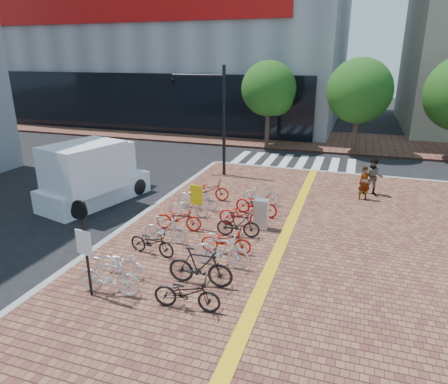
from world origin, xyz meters
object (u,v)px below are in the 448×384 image
(bike_10, at_px, (221,250))
(notice_sign, at_px, (84,237))
(bike_8, at_px, (187,293))
(bike_7, at_px, (209,190))
(bike_13, at_px, (242,214))
(bike_14, at_px, (256,204))
(pedestrian_b, at_px, (373,177))
(bike_3, at_px, (165,229))
(bike_11, at_px, (226,241))
(bike_12, at_px, (238,224))
(traffic_light_pole, at_px, (200,100))
(bike_6, at_px, (197,197))
(bike_15, at_px, (261,194))
(bike_5, at_px, (189,207))
(bike_2, at_px, (152,242))
(box_truck, at_px, (92,174))
(pedestrian_a, at_px, (365,183))
(bike_9, at_px, (200,267))
(bike_4, at_px, (179,218))
(yellow_sign, at_px, (197,199))
(bike_0, at_px, (109,276))
(utility_box, at_px, (261,214))
(bike_1, at_px, (123,263))

(bike_10, xyz_separation_m, notice_sign, (-2.86, -2.64, 1.21))
(bike_8, bearing_deg, bike_7, 11.22)
(bike_7, relative_size, bike_13, 1.01)
(bike_14, distance_m, pedestrian_b, 6.19)
(bike_3, relative_size, bike_11, 0.96)
(bike_12, relative_size, traffic_light_pole, 0.27)
(bike_6, xyz_separation_m, bike_15, (2.47, 1.34, -0.01))
(bike_3, relative_size, bike_7, 0.89)
(bike_5, xyz_separation_m, bike_7, (0.07, 2.12, 0.05))
(bike_15, xyz_separation_m, traffic_light_pole, (-4.36, 3.90, 3.49))
(bike_6, height_order, traffic_light_pole, traffic_light_pole)
(notice_sign, bearing_deg, pedestrian_b, 56.76)
(bike_7, relative_size, bike_10, 1.00)
(bike_2, xyz_separation_m, bike_8, (2.28, -2.38, 0.03))
(bike_3, height_order, bike_14, bike_3)
(bike_11, relative_size, box_truck, 0.32)
(bike_13, xyz_separation_m, pedestrian_a, (4.41, 4.61, 0.30))
(bike_2, xyz_separation_m, bike_9, (2.18, -1.20, 0.13))
(bike_4, distance_m, bike_7, 3.44)
(bike_14, bearing_deg, bike_8, -171.43)
(bike_14, height_order, traffic_light_pole, traffic_light_pole)
(yellow_sign, bearing_deg, bike_14, 49.30)
(bike_9, distance_m, bike_10, 1.19)
(pedestrian_a, bearing_deg, box_truck, 176.24)
(bike_9, bearing_deg, bike_3, 41.94)
(bike_9, bearing_deg, bike_8, -178.48)
(bike_12, bearing_deg, bike_6, 41.96)
(bike_12, distance_m, box_truck, 7.62)
(bike_0, bearing_deg, traffic_light_pole, 4.52)
(bike_13, height_order, bike_14, bike_14)
(box_truck, bearing_deg, notice_sign, -55.17)
(bike_6, relative_size, utility_box, 1.65)
(bike_4, height_order, bike_14, bike_14)
(bike_14, height_order, bike_15, bike_15)
(bike_1, distance_m, bike_4, 3.55)
(utility_box, bearing_deg, bike_4, -159.30)
(bike_4, bearing_deg, bike_11, -125.42)
(yellow_sign, bearing_deg, bike_12, -4.84)
(notice_sign, bearing_deg, bike_6, 87.58)
(bike_12, relative_size, utility_box, 1.36)
(bike_15, relative_size, yellow_sign, 0.94)
(bike_4, height_order, box_truck, box_truck)
(bike_9, relative_size, bike_12, 1.21)
(bike_3, xyz_separation_m, bike_6, (-0.17, 3.39, 0.01))
(bike_8, height_order, bike_15, bike_15)
(bike_5, bearing_deg, notice_sign, 167.86)
(bike_2, height_order, bike_10, bike_10)
(bike_10, height_order, yellow_sign, yellow_sign)
(bike_9, xyz_separation_m, traffic_light_pole, (-4.23, 10.79, 3.41))
(bike_1, distance_m, bike_2, 1.47)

